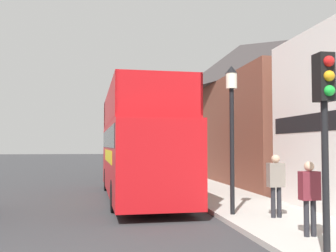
% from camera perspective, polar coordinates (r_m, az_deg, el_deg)
% --- Properties ---
extents(ground_plane, '(144.00, 144.00, 0.00)m').
position_cam_1_polar(ground_plane, '(26.23, -13.05, -7.37)').
color(ground_plane, '#333335').
extents(sidewalk, '(2.96, 108.00, 0.14)m').
position_cam_1_polar(sidewalk, '(23.69, 2.02, -7.77)').
color(sidewalk, '#ADAAA3').
rests_on(sidewalk, ground_plane).
extents(brick_terrace_rear, '(6.00, 21.13, 8.93)m').
position_cam_1_polar(brick_terrace_rear, '(26.90, 10.50, 2.23)').
color(brick_terrace_rear, brown).
rests_on(brick_terrace_rear, ground_plane).
extents(tour_bus, '(2.77, 10.26, 4.23)m').
position_cam_1_polar(tour_bus, '(15.82, -4.21, -3.68)').
color(tour_bus, red).
rests_on(tour_bus, ground_plane).
extents(parked_car_ahead_of_bus, '(1.80, 4.10, 1.50)m').
position_cam_1_polar(parked_car_ahead_of_bus, '(24.59, -4.62, -6.10)').
color(parked_car_ahead_of_bus, maroon).
rests_on(parked_car_ahead_of_bus, ground_plane).
extents(pedestrian_second, '(0.42, 0.23, 1.62)m').
position_cam_1_polar(pedestrian_second, '(9.19, 19.85, -8.88)').
color(pedestrian_second, '#232328').
rests_on(pedestrian_second, sidewalk).
extents(pedestrian_third, '(0.45, 0.25, 1.72)m').
position_cam_1_polar(pedestrian_third, '(11.27, 15.38, -7.50)').
color(pedestrian_third, '#232328').
rests_on(pedestrian_third, sidewalk).
extents(traffic_signal, '(0.28, 0.42, 3.59)m').
position_cam_1_polar(traffic_signal, '(7.37, 21.82, 2.51)').
color(traffic_signal, black).
rests_on(traffic_signal, sidewalk).
extents(lamp_post_nearest, '(0.35, 0.35, 4.29)m').
position_cam_1_polar(lamp_post_nearest, '(11.55, 9.23, 2.26)').
color(lamp_post_nearest, black).
rests_on(lamp_post_nearest, sidewalk).
extents(lamp_post_second, '(0.35, 0.35, 4.78)m').
position_cam_1_polar(lamp_post_second, '(19.19, 1.62, 1.12)').
color(lamp_post_second, black).
rests_on(lamp_post_second, sidewalk).
extents(lamp_post_third, '(0.35, 0.35, 4.81)m').
position_cam_1_polar(lamp_post_third, '(26.97, -1.56, 0.01)').
color(lamp_post_third, black).
rests_on(lamp_post_third, sidewalk).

